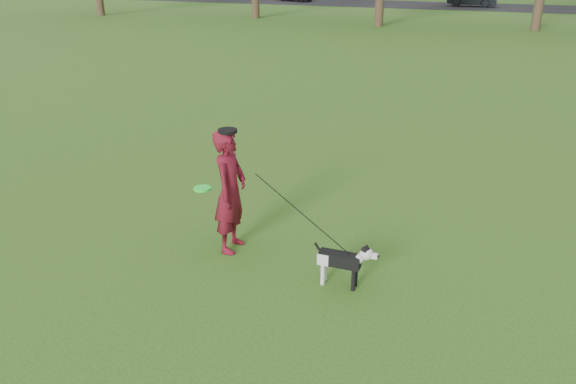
% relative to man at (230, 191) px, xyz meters
% --- Properties ---
extents(ground, '(120.00, 120.00, 0.00)m').
position_rel_man_xyz_m(ground, '(0.52, 0.06, -0.84)').
color(ground, '#285116').
rests_on(ground, ground).
extents(road, '(120.00, 7.00, 0.02)m').
position_rel_man_xyz_m(road, '(0.52, 40.06, -0.83)').
color(road, black).
rests_on(road, ground).
extents(man, '(0.44, 0.64, 1.68)m').
position_rel_man_xyz_m(man, '(0.00, 0.00, 0.00)').
color(man, '#570C1F').
rests_on(man, ground).
extents(dog, '(0.80, 0.16, 0.61)m').
position_rel_man_xyz_m(dog, '(1.68, -0.39, -0.47)').
color(dog, black).
rests_on(dog, ground).
extents(man_held_items, '(2.26, 0.51, 1.28)m').
position_rel_man_xyz_m(man_held_items, '(1.08, -0.22, -0.05)').
color(man_held_items, '#20FF36').
rests_on(man_held_items, ground).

